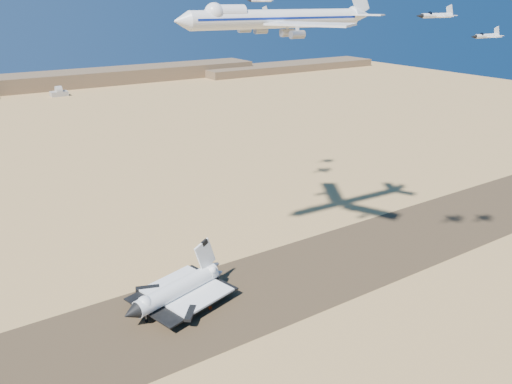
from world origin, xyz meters
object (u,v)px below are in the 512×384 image
crew_a (201,306)px  chase_jet_b (486,36)px  chase_jet_e (255,13)px  crew_c (211,308)px  chase_jet_a (436,15)px  crew_b (210,308)px  chase_jet_f (261,0)px  carrier_747 (273,19)px  shuttle (177,291)px

crew_a → chase_jet_b: chase_jet_b is taller
chase_jet_b → chase_jet_e: 106.21m
crew_c → chase_jet_a: chase_jet_a is taller
crew_c → crew_b: bearing=46.0°
chase_jet_a → chase_jet_e: 97.74m
chase_jet_e → chase_jet_f: (11.68, 12.66, 5.49)m
carrier_747 → chase_jet_f: 71.82m
carrier_747 → chase_jet_b: (47.63, -54.07, -4.54)m
chase_jet_e → chase_jet_f: bearing=46.9°
crew_c → chase_jet_a: size_ratio=0.11×
crew_a → chase_jet_f: 150.29m
shuttle → crew_c: size_ratio=25.92×
crew_b → chase_jet_e: 134.96m
chase_jet_b → crew_a: bearing=156.7°
shuttle → chase_jet_e: size_ratio=2.70×
chase_jet_f → crew_b: bearing=-124.0°
crew_a → chase_jet_a: 126.58m
crew_c → crew_a: bearing=5.2°
carrier_747 → crew_a: carrier_747 is taller
crew_c → chase_jet_b: chase_jet_b is taller
carrier_747 → chase_jet_f: (35.70, 62.03, 5.95)m
crew_b → chase_jet_e: (62.72, 66.96, 98.98)m
chase_jet_e → chase_jet_f: chase_jet_f is taller
chase_jet_f → chase_jet_e: bearing=-123.6°
crew_b → chase_jet_a: bearing=-147.3°
shuttle → carrier_747: carrier_747 is taller
crew_b → chase_jet_b: chase_jet_b is taller
crew_a → crew_c: (2.41, -3.22, -0.05)m
chase_jet_a → chase_jet_b: size_ratio=1.09×
crew_b → chase_jet_f: (74.40, 79.62, 104.47)m
shuttle → crew_c: (8.80, -9.75, -4.91)m
carrier_747 → crew_c: bearing=-151.9°
carrier_747 → chase_jet_f: size_ratio=6.05×
crew_c → chase_jet_b: bearing=-144.6°
shuttle → crew_b: 13.59m
chase_jet_b → chase_jet_e: bearing=103.7°
chase_jet_a → chase_jet_f: (7.05, 110.28, 4.01)m
chase_jet_e → chase_jet_b: bearing=-77.5°
crew_b → crew_c: bearing=-135.1°
crew_a → chase_jet_f: bearing=-48.7°
chase_jet_f → crew_c: bearing=-123.7°
crew_c → chase_jet_f: (73.87, 79.74, 104.52)m
shuttle → chase_jet_f: size_ratio=3.24×
shuttle → crew_a: 10.35m
crew_c → carrier_747: bearing=-96.7°
carrier_747 → chase_jet_b: bearing=-45.4°
crew_c → chase_jet_f: size_ratio=0.13×
chase_jet_a → chase_jet_b: (18.98, -5.81, -6.48)m
crew_b → chase_jet_b: size_ratio=0.12×
crew_b → chase_jet_f: size_ratio=0.13×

